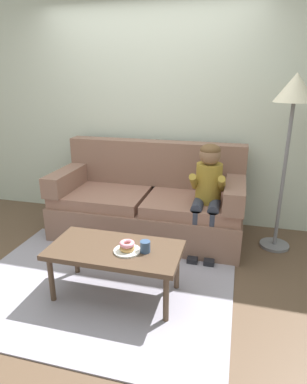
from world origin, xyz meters
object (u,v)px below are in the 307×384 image
Objects in this scene: person_child at (208,188)px; floor_lamp at (293,104)px; coffee_table at (115,253)px; mug at (145,247)px; toy_controller at (94,257)px; couch at (149,204)px; donut at (127,248)px.

floor_lamp is (0.72, 0.23, 0.81)m from person_child.
coffee_table is 0.60× the size of floor_lamp.
toy_controller is at bearing 145.03° from mug.
person_child is (0.62, 0.97, 0.28)m from coffee_table.
coffee_table is 4.64× the size of toy_controller.
person_child is at bearing -161.96° from floor_lamp.
person_child is 12.24× the size of mug.
couch is 0.77m from person_child.
mug is 0.40× the size of toy_controller.
person_child is at bearing 57.55° from coffee_table.
mug reaches higher than donut.
mug is (0.30, -1.18, 0.12)m from couch.
donut is 2.01m from floor_lamp.
coffee_table is at bearing 164.40° from donut.
floor_lamp is at bearing 53.53° from toy_controller.
couch is 1.87× the size of person_child.
coffee_table is at bearing -122.45° from person_child.
floor_lamp reaches higher than mug.
mug is at bearing -132.03° from floor_lamp.
toy_controller is (-0.67, 0.47, -0.46)m from mug.
floor_lamp reaches higher than coffee_table.
floor_lamp is at bearing 47.97° from mug.
floor_lamp is (1.08, 1.20, 1.00)m from mug.
couch is at bearing -179.23° from floor_lamp.
person_child reaches higher than toy_controller.
person_child is at bearing 56.51° from toy_controller.
floor_lamp is (1.76, 0.73, 1.45)m from toy_controller.
mug is 1.90m from floor_lamp.
floor_lamp is at bearing 18.04° from person_child.
mug is at bearing 13.41° from donut.
mug reaches higher than coffee_table.
toy_controller is 2.39m from floor_lamp.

